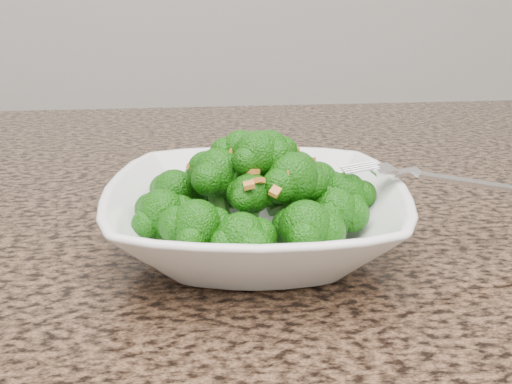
{
  "coord_description": "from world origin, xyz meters",
  "views": [
    {
      "loc": [
        0.1,
        -0.2,
        1.11
      ],
      "look_at": [
        0.15,
        0.26,
        0.95
      ],
      "focal_mm": 45.0,
      "sensor_mm": 36.0,
      "label": 1
    }
  ],
  "objects": [
    {
      "name": "granite_counter",
      "position": [
        0.0,
        0.3,
        0.89
      ],
      "size": [
        1.64,
        1.04,
        0.03
      ],
      "primitive_type": "cube",
      "color": "brown",
      "rests_on": "cabinet"
    },
    {
      "name": "bowl",
      "position": [
        0.15,
        0.26,
        0.93
      ],
      "size": [
        0.25,
        0.25,
        0.06
      ],
      "primitive_type": "imported",
      "rotation": [
        0.0,
        0.0,
        -0.08
      ],
      "color": "white",
      "rests_on": "granite_counter"
    },
    {
      "name": "broccoli_pile",
      "position": [
        0.15,
        0.26,
        0.99
      ],
      "size": [
        0.2,
        0.2,
        0.07
      ],
      "primitive_type": null,
      "color": "#18650B",
      "rests_on": "bowl"
    },
    {
      "name": "garlic_topping",
      "position": [
        0.15,
        0.26,
        1.02
      ],
      "size": [
        0.12,
        0.12,
        0.01
      ],
      "primitive_type": null,
      "color": "orange",
      "rests_on": "broccoli_pile"
    },
    {
      "name": "fork",
      "position": [
        0.27,
        0.26,
        0.96
      ],
      "size": [
        0.18,
        0.05,
        0.01
      ],
      "primitive_type": null,
      "rotation": [
        0.0,
        0.0,
        0.11
      ],
      "color": "silver",
      "rests_on": "bowl"
    }
  ]
}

